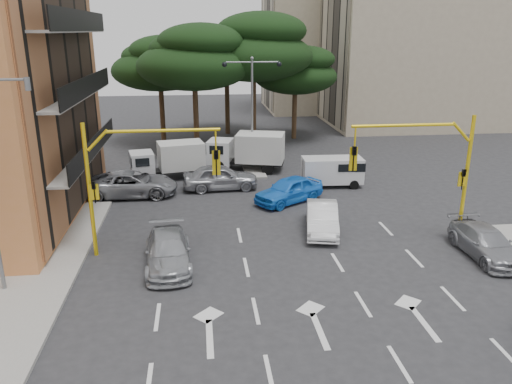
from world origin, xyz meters
TOP-DOWN VIEW (x-y plane):
  - ground at (0.00, 0.00)m, footprint 120.00×120.00m
  - median_strip at (0.00, 16.00)m, footprint 1.40×6.00m
  - apartment_beige_near at (19.95, 32.00)m, footprint 20.20×12.15m
  - apartment_beige_far at (12.95, 44.00)m, footprint 16.20×12.15m
  - pine_left_near at (-3.94, 21.96)m, footprint 9.15×9.15m
  - pine_center at (1.06, 23.96)m, footprint 9.98×9.98m
  - pine_left_far at (-6.94, 25.96)m, footprint 8.32×8.32m
  - pine_right at (5.06, 25.96)m, footprint 7.49×7.49m
  - pine_back at (-0.94, 28.96)m, footprint 9.15×9.15m
  - signal_mast_right at (6.80, 1.99)m, footprint 5.79×0.37m
  - signal_mast_left at (-6.80, 1.99)m, footprint 5.79×0.37m
  - street_lamp_center at (0.00, 16.00)m, footprint 4.16×0.36m
  - car_white_hatch at (2.16, 3.56)m, footprint 2.33×4.51m
  - car_blue_compact at (1.31, 8.16)m, footprint 4.66×3.90m
  - car_silver_wagon at (-5.30, 0.53)m, footprint 2.21×4.77m
  - car_silver_cross_a at (-8.00, 10.36)m, footprint 5.53×2.58m
  - car_silver_cross_b at (-2.56, 11.10)m, footprint 4.80×2.13m
  - car_silver_parked at (8.70, -0.13)m, footprint 1.83×4.46m
  - van_white at (4.64, 11.00)m, footprint 3.89×1.88m
  - box_truck_a at (-5.95, 14.00)m, footprint 5.29×3.04m
  - box_truck_b at (-0.46, 15.50)m, footprint 5.90×3.64m

SIDE VIEW (x-z plane):
  - ground at x=0.00m, z-range 0.00..0.00m
  - median_strip at x=0.00m, z-range 0.00..0.15m
  - car_silver_parked at x=8.70m, z-range 0.00..1.29m
  - car_silver_wagon at x=-5.30m, z-range 0.00..1.35m
  - car_white_hatch at x=2.16m, z-range 0.00..1.42m
  - car_blue_compact at x=1.31m, z-range 0.00..1.50m
  - car_silver_cross_a at x=-8.00m, z-range 0.00..1.53m
  - car_silver_cross_b at x=-2.56m, z-range 0.00..1.60m
  - van_white at x=4.64m, z-range 0.00..1.91m
  - box_truck_a at x=-5.95m, z-range 0.00..2.45m
  - box_truck_b at x=-0.46m, z-range 0.00..2.70m
  - signal_mast_right at x=6.80m, z-range 0.88..6.88m
  - signal_mast_left at x=-6.80m, z-range 0.88..6.88m
  - street_lamp_center at x=0.00m, z-range 1.54..9.31m
  - pine_right at x=5.06m, z-range 2.03..10.40m
  - pine_left_far at x=-6.94m, z-range 2.26..11.56m
  - pine_left_near at x=-3.94m, z-range 2.49..12.72m
  - pine_back at x=-0.94m, z-range 2.49..12.72m
  - pine_center at x=1.06m, z-range 2.72..13.88m
  - apartment_beige_far at x=12.95m, z-range 0.00..16.70m
  - apartment_beige_near at x=19.95m, z-range 0.00..18.70m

